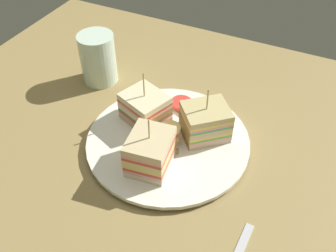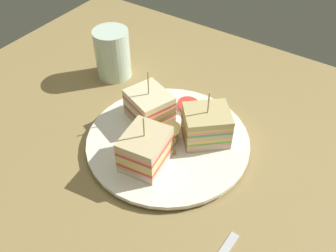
{
  "view_description": "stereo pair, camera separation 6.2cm",
  "coord_description": "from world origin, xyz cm",
  "px_view_note": "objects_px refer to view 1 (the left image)",
  "views": [
    {
      "loc": [
        -19.6,
        40.62,
        47.16
      ],
      "look_at": [
        0.0,
        0.0,
        4.34
      ],
      "focal_mm": 40.03,
      "sensor_mm": 36.0,
      "label": 1
    },
    {
      "loc": [
        -24.99,
        37.54,
        47.16
      ],
      "look_at": [
        0.0,
        0.0,
        4.34
      ],
      "focal_mm": 40.03,
      "sensor_mm": 36.0,
      "label": 2
    }
  ],
  "objects_px": {
    "plate": "(168,141)",
    "drinking_glass": "(99,62)",
    "sandwich_wedge_0": "(205,122)",
    "chip_pile": "(160,134)",
    "sandwich_wedge_1": "(145,108)",
    "sandwich_wedge_2": "(150,151)"
  },
  "relations": [
    {
      "from": "plate",
      "to": "drinking_glass",
      "type": "relative_size",
      "value": 2.71
    },
    {
      "from": "sandwich_wedge_0",
      "to": "chip_pile",
      "type": "height_order",
      "value": "sandwich_wedge_0"
    },
    {
      "from": "sandwich_wedge_1",
      "to": "drinking_glass",
      "type": "xyz_separation_m",
      "value": [
        0.15,
        -0.08,
        0.0
      ]
    },
    {
      "from": "sandwich_wedge_0",
      "to": "drinking_glass",
      "type": "distance_m",
      "value": 0.27
    },
    {
      "from": "chip_pile",
      "to": "sandwich_wedge_0",
      "type": "bearing_deg",
      "value": -143.24
    },
    {
      "from": "sandwich_wedge_1",
      "to": "chip_pile",
      "type": "bearing_deg",
      "value": -17.02
    },
    {
      "from": "plate",
      "to": "drinking_glass",
      "type": "distance_m",
      "value": 0.24
    },
    {
      "from": "sandwich_wedge_2",
      "to": "drinking_glass",
      "type": "distance_m",
      "value": 0.27
    },
    {
      "from": "plate",
      "to": "sandwich_wedge_1",
      "type": "relative_size",
      "value": 2.75
    },
    {
      "from": "plate",
      "to": "sandwich_wedge_0",
      "type": "bearing_deg",
      "value": -144.43
    },
    {
      "from": "plate",
      "to": "sandwich_wedge_1",
      "type": "distance_m",
      "value": 0.07
    },
    {
      "from": "sandwich_wedge_2",
      "to": "sandwich_wedge_1",
      "type": "bearing_deg",
      "value": 24.92
    },
    {
      "from": "plate",
      "to": "chip_pile",
      "type": "xyz_separation_m",
      "value": [
        0.01,
        0.01,
        0.02
      ]
    },
    {
      "from": "sandwich_wedge_2",
      "to": "drinking_glass",
      "type": "xyz_separation_m",
      "value": [
        0.21,
        -0.17,
        0.0
      ]
    },
    {
      "from": "chip_pile",
      "to": "drinking_glass",
      "type": "xyz_separation_m",
      "value": [
        0.2,
        -0.12,
        0.02
      ]
    },
    {
      "from": "drinking_glass",
      "to": "sandwich_wedge_0",
      "type": "bearing_deg",
      "value": 164.59
    },
    {
      "from": "sandwich_wedge_0",
      "to": "drinking_glass",
      "type": "height_order",
      "value": "sandwich_wedge_0"
    },
    {
      "from": "sandwich_wedge_1",
      "to": "plate",
      "type": "bearing_deg",
      "value": -4.48
    },
    {
      "from": "sandwich_wedge_2",
      "to": "sandwich_wedge_0",
      "type": "bearing_deg",
      "value": -34.7
    },
    {
      "from": "sandwich_wedge_1",
      "to": "chip_pile",
      "type": "height_order",
      "value": "sandwich_wedge_1"
    },
    {
      "from": "sandwich_wedge_0",
      "to": "sandwich_wedge_2",
      "type": "height_order",
      "value": "sandwich_wedge_0"
    },
    {
      "from": "sandwich_wedge_0",
      "to": "chip_pile",
      "type": "relative_size",
      "value": 1.36
    }
  ]
}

